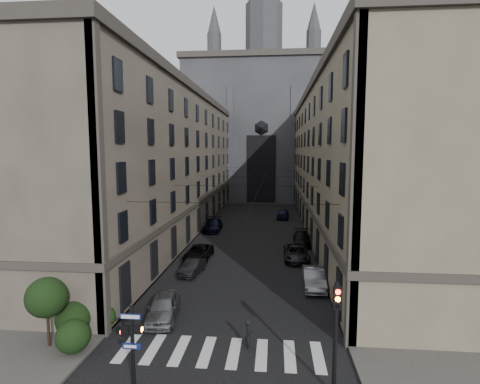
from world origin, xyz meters
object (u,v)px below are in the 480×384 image
(gothic_tower, at_px, (263,121))
(car_right_midnear, at_px, (296,253))
(pedestrian, at_px, (249,334))
(pedestrian_signal_left, at_px, (132,341))
(car_right_near, at_px, (314,278))
(traffic_light_right, at_px, (336,325))
(car_left_near, at_px, (163,307))
(car_right_midfar, at_px, (302,238))
(car_right_far, at_px, (283,214))
(car_left_far, at_px, (213,225))
(car_left_midnear, at_px, (192,267))
(car_left_midfar, at_px, (199,253))

(gothic_tower, bearing_deg, car_right_midnear, -84.44)
(pedestrian, bearing_deg, pedestrian_signal_left, 117.39)
(pedestrian_signal_left, height_order, car_right_near, pedestrian_signal_left)
(traffic_light_right, relative_size, car_left_near, 1.12)
(gothic_tower, distance_m, traffic_light_right, 74.67)
(car_right_midfar, relative_size, pedestrian, 3.11)
(car_right_far, bearing_deg, traffic_light_right, -83.49)
(gothic_tower, bearing_deg, car_left_near, -93.69)
(car_left_far, bearing_deg, car_right_far, 45.32)
(car_right_midfar, relative_size, car_right_far, 1.14)
(car_right_midnear, distance_m, car_right_midfar, 6.29)
(car_left_far, bearing_deg, gothic_tower, 81.86)
(car_left_midnear, distance_m, car_left_midfar, 4.49)
(pedestrian_signal_left, distance_m, car_right_far, 44.61)
(pedestrian, bearing_deg, car_left_near, 50.06)
(car_right_midnear, height_order, car_right_midfar, car_right_midfar)
(car_right_midnear, xyz_separation_m, car_right_far, (-0.89, 22.66, 0.03))
(gothic_tower, bearing_deg, pedestrian_signal_left, -92.74)
(car_right_midfar, bearing_deg, gothic_tower, 98.75)
(car_left_near, bearing_deg, car_right_midfar, 56.36)
(car_left_far, height_order, pedestrian, pedestrian)
(car_left_midnear, height_order, car_right_far, car_right_far)
(car_right_midfar, height_order, car_right_far, car_right_far)
(gothic_tower, relative_size, car_right_near, 12.21)
(car_left_midnear, xyz_separation_m, car_left_midfar, (-0.36, 4.47, 0.06))
(pedestrian_signal_left, xyz_separation_m, car_right_far, (7.71, 43.92, -1.56))
(car_right_near, distance_m, car_right_midfar, 13.75)
(car_left_midfar, relative_size, car_right_near, 1.06)
(car_left_far, distance_m, car_right_far, 13.85)
(traffic_light_right, relative_size, car_left_far, 0.95)
(traffic_light_right, xyz_separation_m, car_left_near, (-9.88, 6.75, -2.50))
(car_left_midnear, bearing_deg, gothic_tower, 93.14)
(car_left_far, relative_size, car_right_far, 1.22)
(pedestrian_signal_left, height_order, car_left_midfar, pedestrian_signal_left)
(car_right_midnear, bearing_deg, car_left_near, -123.43)
(car_left_midnear, relative_size, car_left_far, 0.71)
(gothic_tower, distance_m, car_right_far, 34.36)
(gothic_tower, xyz_separation_m, car_right_midfar, (6.11, -45.99, -17.06))
(car_left_midnear, bearing_deg, pedestrian_signal_left, -79.62)
(car_left_midnear, xyz_separation_m, car_left_far, (-1.18, 17.98, 0.15))
(gothic_tower, xyz_separation_m, car_left_midfar, (-4.69, -52.94, -17.10))
(car_left_far, height_order, car_right_far, car_left_far)
(car_left_near, xyz_separation_m, car_left_midfar, (-0.41, 13.35, -0.09))
(car_left_near, relative_size, car_left_midnear, 1.19)
(traffic_light_right, bearing_deg, car_right_far, 91.84)
(traffic_light_right, bearing_deg, gothic_tower, 94.38)
(car_right_near, height_order, car_right_midnear, car_right_near)
(gothic_tower, xyz_separation_m, car_right_far, (4.20, -29.54, -17.03))
(traffic_light_right, xyz_separation_m, pedestrian, (-4.10, 3.63, -2.47))
(car_left_far, height_order, car_right_near, car_left_far)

